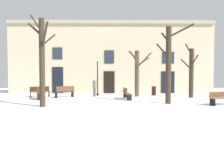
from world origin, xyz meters
TOP-DOWN VIEW (x-y plane):
  - ground_plane at (0.00, 0.00)m, footprint 34.16×34.16m
  - building_facade at (0.00, 8.40)m, footprint 21.35×0.60m
  - tree_near_facade at (2.27, 4.88)m, footprint 2.03×2.32m
  - tree_foreground at (-4.26, -1.30)m, footprint 1.94×1.75m
  - tree_left_of_center at (3.76, 0.03)m, footprint 2.18×1.94m
  - tree_right_of_center at (6.75, 3.97)m, footprint 1.26×1.67m
  - streetlamp at (-1.30, 5.86)m, footprint 0.30×0.30m
  - litter_bin at (4.00, 6.08)m, footprint 0.44×0.44m
  - bench_facing_shops at (-6.26, 4.52)m, footprint 1.69×1.07m
  - bench_back_to_back_right at (1.17, 2.77)m, footprint 0.62×1.92m
  - bench_back_to_back_left at (-5.70, 2.76)m, footprint 0.78×1.67m
  - bench_by_litter_bin at (7.03, -0.70)m, footprint 1.93×1.12m
  - bench_far_corner at (-4.00, 4.12)m, footprint 1.60×1.37m
  - person_near_bench at (-1.51, 4.77)m, footprint 0.33×0.43m

SIDE VIEW (x-z plane):
  - ground_plane at x=0.00m, z-range 0.00..0.00m
  - litter_bin at x=4.00m, z-range 0.00..0.83m
  - bench_by_litter_bin at x=7.03m, z-range 0.03..0.88m
  - bench_back_to_back_left at x=-5.70m, z-range 0.02..0.91m
  - bench_back_to_back_right at x=1.17m, z-range 0.01..0.92m
  - bench_facing_shops at x=-6.26m, z-range 0.02..0.92m
  - bench_far_corner at x=-4.00m, z-range 0.01..0.97m
  - person_near_bench at x=-1.51m, z-range 0.09..1.75m
  - tree_right_of_center at x=6.75m, z-range -0.07..4.44m
  - streetlamp at x=-1.30m, z-range 0.41..4.00m
  - tree_near_facade at x=2.27m, z-range 0.18..4.28m
  - tree_left_of_center at x=3.76m, z-range 0.16..5.45m
  - tree_foreground at x=-4.26m, z-range 0.14..5.57m
  - building_facade at x=0.00m, z-range 0.05..7.58m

